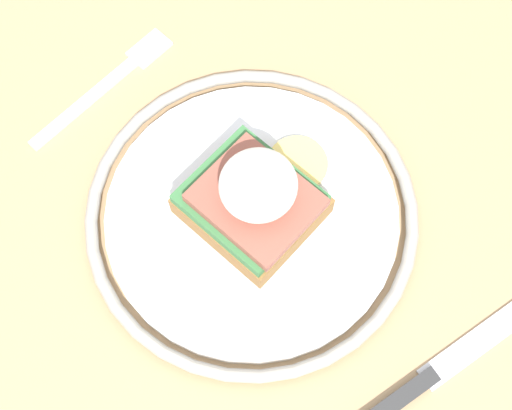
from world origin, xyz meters
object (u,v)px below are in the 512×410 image
plate (256,218)px  sandwich (257,200)px  knife (421,384)px  fork (108,83)px

plate → sandwich: size_ratio=2.16×
sandwich → knife: sandwich is taller
knife → fork: bearing=176.3°
sandwich → knife: 0.18m
fork → knife: 0.35m
sandwich → fork: 0.18m
plate → knife: bearing=-4.5°
plate → fork: bearing=177.2°
fork → plate: bearing=-2.8°
plate → knife: size_ratio=1.44×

